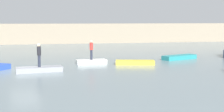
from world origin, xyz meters
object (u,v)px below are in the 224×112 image
Objects in this scene: rowboat_yellow at (135,62)px; person_dark_shirt at (39,54)px; rowboat_white at (91,62)px; rowboat_teal at (179,57)px; person_red_shirt at (91,49)px; rowboat_grey at (39,69)px.

rowboat_yellow is 8.99m from person_dark_shirt.
rowboat_teal is (9.52, 1.45, 0.03)m from rowboat_white.
person_dark_shirt is at bearing -140.66° from person_red_shirt.
person_red_shirt is (-3.92, 1.39, 1.24)m from rowboat_yellow.
rowboat_white is 0.71× the size of rowboat_teal.
rowboat_grey is 15.11m from rowboat_teal.
rowboat_teal is 9.70m from person_red_shirt.
rowboat_white is at bearing 31.49° from rowboat_grey.
rowboat_white is at bearing 0.00° from person_red_shirt.
rowboat_yellow is 6.28m from rowboat_teal.
rowboat_teal is (5.60, 2.84, 0.02)m from rowboat_yellow.
person_dark_shirt is at bearing -152.11° from rowboat_yellow.
rowboat_yellow is 1.91× the size of person_dark_shirt.
rowboat_grey is 1.94× the size of person_red_shirt.
rowboat_white is at bearing 167.47° from rowboat_teal.
person_dark_shirt reaches higher than rowboat_grey.
person_dark_shirt reaches higher than person_red_shirt.
rowboat_grey is at bearing 179.19° from rowboat_teal.
rowboat_white is at bearing 172.56° from rowboat_yellow.
rowboat_grey is 1.92× the size of person_dark_shirt.
person_dark_shirt is (-4.65, -3.81, 0.03)m from person_red_shirt.
rowboat_teal is at bearing 20.36° from person_dark_shirt.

